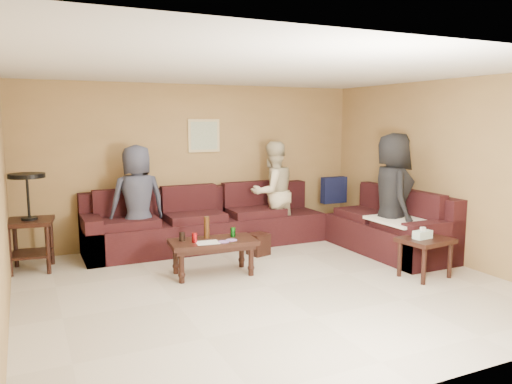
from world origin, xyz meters
TOP-DOWN VIEW (x-y plane):
  - room at (0.00, 0.00)m, footprint 5.60×5.50m
  - sectional_sofa at (0.81, 1.52)m, footprint 4.65×2.90m
  - coffee_table at (-0.43, 0.70)m, footprint 1.13×0.65m
  - end_table_left at (-2.50, 1.88)m, footprint 0.64×0.64m
  - side_table_right at (1.92, -0.52)m, footprint 0.66×0.56m
  - waste_bin at (0.50, 1.31)m, footprint 0.32×0.32m
  - wall_art at (0.10, 2.48)m, footprint 0.52×0.04m
  - person_left at (-1.09, 1.97)m, footprint 0.82×0.57m
  - person_middle at (1.04, 1.90)m, footprint 0.87×0.72m
  - person_right at (2.15, 0.38)m, footprint 0.85×1.01m

SIDE VIEW (x-z plane):
  - waste_bin at x=0.50m, z-range 0.00..0.31m
  - sectional_sofa at x=0.81m, z-range -0.16..0.81m
  - coffee_table at x=-0.43m, z-range 0.02..0.75m
  - side_table_right at x=1.92m, z-range 0.11..0.75m
  - end_table_left at x=-2.50m, z-range 0.03..1.30m
  - person_left at x=-1.09m, z-range 0.00..1.61m
  - person_middle at x=1.04m, z-range 0.00..1.61m
  - person_right at x=2.15m, z-range 0.00..1.77m
  - room at x=0.00m, z-range 0.41..2.91m
  - wall_art at x=0.10m, z-range 1.44..1.96m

